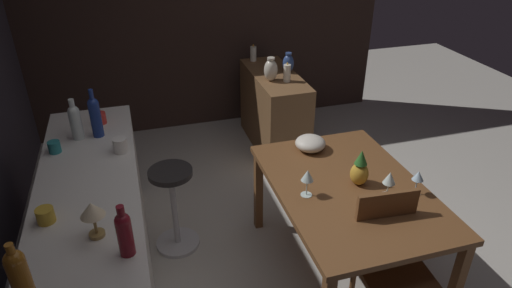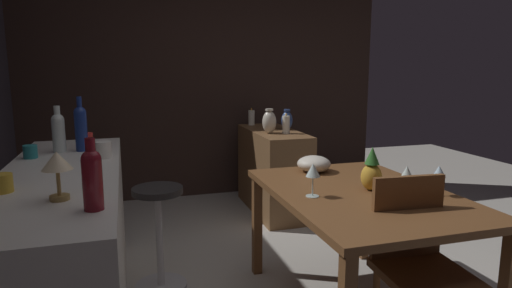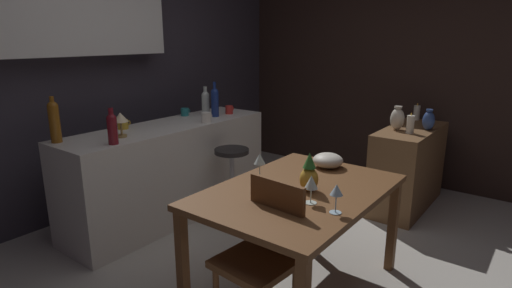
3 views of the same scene
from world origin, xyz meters
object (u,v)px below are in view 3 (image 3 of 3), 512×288
object	(u,v)px
cup_mustard	(123,124)
vase_ceramic_ivory	(397,119)
cup_white	(206,117)
cup_red	(229,110)
wine_glass_right	(311,183)
cup_teal	(185,112)
bar_stool	(232,182)
wine_bottle_ruby	(112,127)
wine_glass_left	(260,160)
wine_bottle_amber	(54,120)
wine_bottle_cobalt	(215,101)
vase_ceramic_blue	(429,120)
pineapple_centerpiece	(309,175)
sideboard_cabinet	(408,168)
wine_bottle_clear	(206,102)
wine_glass_center	(336,191)
dining_table	(298,200)
pillar_candle_tall	(417,113)
counter_lamp	(121,119)
pillar_candle_short	(410,124)
fruit_bowl	(328,160)
chair_near_window	(264,252)

from	to	relation	value
cup_mustard	vase_ceramic_ivory	world-z (taller)	vase_ceramic_ivory
cup_white	cup_red	distance (m)	0.50
wine_glass_right	cup_teal	xyz separation A→B (m)	(0.88, 2.00, 0.07)
bar_stool	wine_bottle_ruby	size ratio (longest dim) A/B	2.46
wine_glass_left	wine_bottle_amber	size ratio (longest dim) A/B	0.52
wine_bottle_ruby	wine_bottle_cobalt	distance (m)	1.30
cup_mustard	wine_bottle_ruby	bearing A→B (deg)	-132.64
wine_bottle_amber	vase_ceramic_blue	distance (m)	3.31
wine_glass_left	cup_mustard	world-z (taller)	cup_mustard
cup_white	pineapple_centerpiece	bearing A→B (deg)	-111.87
cup_teal	sideboard_cabinet	bearing A→B (deg)	-58.67
wine_bottle_clear	vase_ceramic_ivory	xyz separation A→B (m)	(0.87, -1.71, -0.11)
bar_stool	pineapple_centerpiece	world-z (taller)	pineapple_centerpiece
vase_ceramic_blue	cup_white	bearing A→B (deg)	128.21
wine_glass_center	vase_ceramic_blue	distance (m)	2.12
dining_table	pillar_candle_tall	bearing A→B (deg)	-0.90
sideboard_cabinet	counter_lamp	xyz separation A→B (m)	(-2.14, 1.67, 0.64)
vase_ceramic_ivory	pineapple_centerpiece	bearing A→B (deg)	-178.80
wine_glass_right	cup_mustard	xyz separation A→B (m)	(0.12, 1.98, 0.07)
vase_ceramic_blue	wine_bottle_clear	bearing A→B (deg)	117.95
wine_glass_right	wine_bottle_ruby	distance (m)	1.61
pillar_candle_short	wine_glass_center	bearing A→B (deg)	-174.45
wine_bottle_clear	cup_mustard	xyz separation A→B (m)	(-0.92, 0.12, -0.10)
fruit_bowl	cup_white	distance (m)	1.35
cup_mustard	pillar_candle_tall	bearing A→B (deg)	-37.40
wine_glass_center	wine_bottle_cobalt	xyz separation A→B (m)	(1.08, 1.91, 0.19)
wine_bottle_cobalt	wine_glass_center	bearing A→B (deg)	-119.42
cup_red	wine_bottle_amber	bearing A→B (deg)	171.05
chair_near_window	cup_red	distance (m)	2.25
counter_lamp	vase_ceramic_blue	xyz separation A→B (m)	(2.16, -1.82, -0.13)
pineapple_centerpiece	wine_bottle_ruby	bearing A→B (deg)	105.96
fruit_bowl	wine_bottle_cobalt	xyz separation A→B (m)	(0.36, 1.48, 0.27)
bar_stool	cup_teal	xyz separation A→B (m)	(0.11, 0.73, 0.57)
dining_table	cup_red	size ratio (longest dim) A/B	12.08
pineapple_centerpiece	cup_teal	distance (m)	2.02
chair_near_window	counter_lamp	distance (m)	1.70
wine_glass_right	cup_red	size ratio (longest dim) A/B	1.51
sideboard_cabinet	chair_near_window	bearing A→B (deg)	178.19
wine_bottle_clear	wine_bottle_cobalt	distance (m)	0.14
cup_mustard	vase_ceramic_blue	distance (m)	2.86
wine_glass_center	cup_red	distance (m)	2.28
pineapple_centerpiece	wine_bottle_amber	xyz separation A→B (m)	(-0.65, 1.87, 0.23)
wine_glass_left	cup_white	world-z (taller)	cup_white
wine_glass_left	vase_ceramic_ivory	bearing A→B (deg)	-10.93
sideboard_cabinet	pineapple_centerpiece	size ratio (longest dim) A/B	4.35
wine_bottle_cobalt	counter_lamp	size ratio (longest dim) A/B	1.74
wine_glass_right	wine_bottle_cobalt	distance (m)	2.03
wine_glass_left	cup_mustard	bearing A→B (deg)	91.21
fruit_bowl	wine_bottle_amber	world-z (taller)	wine_bottle_amber
wine_bottle_clear	wine_bottle_ruby	bearing A→B (deg)	-167.78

